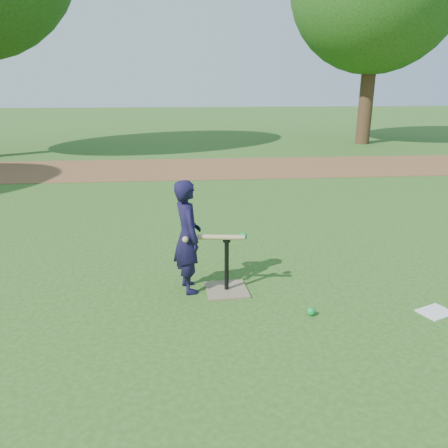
{
  "coord_description": "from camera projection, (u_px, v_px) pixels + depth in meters",
  "views": [
    {
      "loc": [
        -0.1,
        -3.79,
        2.09
      ],
      "look_at": [
        0.31,
        0.68,
        0.65
      ],
      "focal_mm": 35.0,
      "sensor_mm": 36.0,
      "label": 1
    }
  ],
  "objects": [
    {
      "name": "swing_action",
      "position": [
        218.0,
        237.0,
        4.43
      ],
      "size": [
        0.67,
        0.17,
        0.09
      ],
      "color": "tan",
      "rests_on": "ground"
    },
    {
      "name": "dirt_strip",
      "position": [
        188.0,
        168.0,
        11.35
      ],
      "size": [
        24.0,
        3.0,
        0.01
      ],
      "primitive_type": "cube",
      "color": "brown",
      "rests_on": "ground"
    },
    {
      "name": "batting_tee",
      "position": [
        227.0,
        281.0,
        4.6
      ],
      "size": [
        0.46,
        0.46,
        0.61
      ],
      "color": "#7B6B4E",
      "rests_on": "ground"
    },
    {
      "name": "clipboard",
      "position": [
        435.0,
        312.0,
        4.19
      ],
      "size": [
        0.36,
        0.33,
        0.01
      ],
      "primitive_type": "cube",
      "rotation": [
        0.0,
        0.0,
        0.38
      ],
      "color": "silver",
      "rests_on": "ground"
    },
    {
      "name": "ground",
      "position": [
        198.0,
        310.0,
        4.24
      ],
      "size": [
        80.0,
        80.0,
        0.0
      ],
      "primitive_type": "plane",
      "color": "#285116",
      "rests_on": "ground"
    },
    {
      "name": "child",
      "position": [
        188.0,
        237.0,
        4.49
      ],
      "size": [
        0.39,
        0.49,
        1.19
      ],
      "primitive_type": "imported",
      "rotation": [
        0.0,
        0.0,
        1.83
      ],
      "color": "black",
      "rests_on": "ground"
    },
    {
      "name": "wiffle_ball_ground",
      "position": [
        311.0,
        312.0,
        4.13
      ],
      "size": [
        0.08,
        0.08,
        0.08
      ],
      "primitive_type": "sphere",
      "color": "#0D9634",
      "rests_on": "ground"
    }
  ]
}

